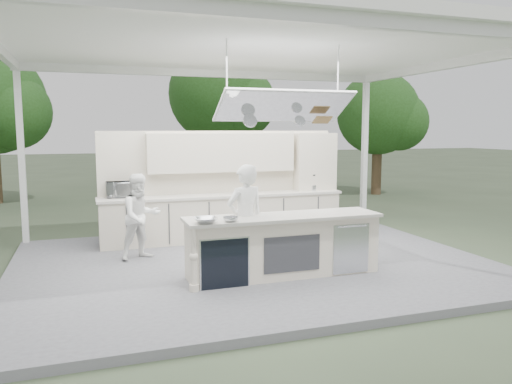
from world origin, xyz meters
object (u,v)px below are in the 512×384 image
object	(u,v)px
head_chef	(245,220)
sous_chef	(141,216)
demo_island	(282,245)
back_counter	(224,216)

from	to	relation	value
head_chef	sous_chef	world-z (taller)	head_chef
sous_chef	demo_island	bearing A→B (deg)	-61.72
demo_island	head_chef	distance (m)	0.70
demo_island	sous_chef	xyz separation A→B (m)	(-1.99, 1.74, 0.28)
demo_island	back_counter	world-z (taller)	same
back_counter	sous_chef	xyz separation A→B (m)	(-1.81, -1.07, 0.28)
back_counter	demo_island	bearing A→B (deg)	-86.37
head_chef	sous_chef	bearing A→B (deg)	-60.22
back_counter	head_chef	xyz separation A→B (m)	(-0.36, -2.60, 0.39)
demo_island	back_counter	distance (m)	2.82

